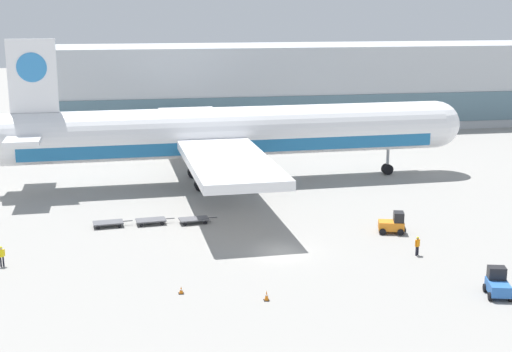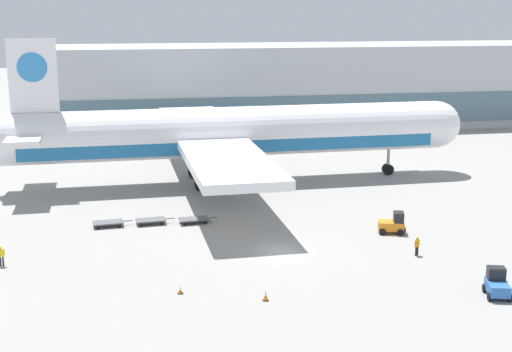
{
  "view_description": "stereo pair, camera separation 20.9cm",
  "coord_description": "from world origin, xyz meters",
  "px_view_note": "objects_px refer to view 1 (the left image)",
  "views": [
    {
      "loc": [
        -12.56,
        -56.1,
        20.33
      ],
      "look_at": [
        -0.19,
        11.43,
        4.0
      ],
      "focal_mm": 50.0,
      "sensor_mm": 36.0,
      "label": 1
    },
    {
      "loc": [
        -12.35,
        -56.14,
        20.33
      ],
      "look_at": [
        -0.19,
        11.43,
        4.0
      ],
      "focal_mm": 50.0,
      "sensor_mm": 36.0,
      "label": 2
    }
  ],
  "objects_px": {
    "airplane_main": "(224,134)",
    "baggage_dolly_third": "(194,219)",
    "ground_crew_near": "(1,255)",
    "traffic_cone_far": "(267,296)",
    "baggage_dolly_lead": "(108,223)",
    "baggage_dolly_second": "(151,220)",
    "baggage_tug_foreground": "(498,284)",
    "ground_crew_far": "(417,244)",
    "baggage_tug_mid": "(393,224)",
    "traffic_cone_near": "(181,290)"
  },
  "relations": [
    {
      "from": "ground_crew_far",
      "to": "traffic_cone_far",
      "type": "distance_m",
      "value": 15.89
    },
    {
      "from": "airplane_main",
      "to": "baggage_dolly_lead",
      "type": "relative_size",
      "value": 15.45
    },
    {
      "from": "baggage_tug_mid",
      "to": "traffic_cone_far",
      "type": "distance_m",
      "value": 19.62
    },
    {
      "from": "baggage_dolly_lead",
      "to": "baggage_dolly_second",
      "type": "height_order",
      "value": "same"
    },
    {
      "from": "baggage_dolly_third",
      "to": "ground_crew_far",
      "type": "xyz_separation_m",
      "value": [
        17.52,
        -12.53,
        0.57
      ]
    },
    {
      "from": "ground_crew_near",
      "to": "traffic_cone_near",
      "type": "height_order",
      "value": "ground_crew_near"
    },
    {
      "from": "airplane_main",
      "to": "baggage_dolly_lead",
      "type": "xyz_separation_m",
      "value": [
        -13.27,
        -15.37,
        -5.45
      ]
    },
    {
      "from": "baggage_tug_foreground",
      "to": "traffic_cone_near",
      "type": "distance_m",
      "value": 22.9
    },
    {
      "from": "ground_crew_far",
      "to": "baggage_tug_foreground",
      "type": "bearing_deg",
      "value": -101.94
    },
    {
      "from": "traffic_cone_far",
      "to": "airplane_main",
      "type": "bearing_deg",
      "value": 86.93
    },
    {
      "from": "baggage_dolly_third",
      "to": "traffic_cone_far",
      "type": "distance_m",
      "value": 19.78
    },
    {
      "from": "baggage_dolly_lead",
      "to": "airplane_main",
      "type": "bearing_deg",
      "value": 43.63
    },
    {
      "from": "baggage_tug_foreground",
      "to": "traffic_cone_far",
      "type": "relative_size",
      "value": 3.63
    },
    {
      "from": "baggage_dolly_second",
      "to": "baggage_dolly_third",
      "type": "xyz_separation_m",
      "value": [
        4.1,
        -0.41,
        0.0
      ]
    },
    {
      "from": "traffic_cone_near",
      "to": "baggage_tug_foreground",
      "type": "bearing_deg",
      "value": -11.16
    },
    {
      "from": "airplane_main",
      "to": "traffic_cone_far",
      "type": "xyz_separation_m",
      "value": [
        -1.89,
        -35.2,
        -5.47
      ]
    },
    {
      "from": "baggage_dolly_lead",
      "to": "traffic_cone_near",
      "type": "distance_m",
      "value": 18.33
    },
    {
      "from": "traffic_cone_near",
      "to": "traffic_cone_far",
      "type": "relative_size",
      "value": 0.73
    },
    {
      "from": "baggage_dolly_lead",
      "to": "ground_crew_far",
      "type": "bearing_deg",
      "value": -32.16
    },
    {
      "from": "baggage_dolly_third",
      "to": "ground_crew_near",
      "type": "xyz_separation_m",
      "value": [
        -16.33,
        -8.98,
        0.61
      ]
    },
    {
      "from": "ground_crew_far",
      "to": "traffic_cone_far",
      "type": "relative_size",
      "value": 2.21
    },
    {
      "from": "traffic_cone_near",
      "to": "ground_crew_far",
      "type": "bearing_deg",
      "value": 12.97
    },
    {
      "from": "baggage_dolly_second",
      "to": "traffic_cone_near",
      "type": "relative_size",
      "value": 6.84
    },
    {
      "from": "baggage_dolly_second",
      "to": "ground_crew_near",
      "type": "relative_size",
      "value": 2.21
    },
    {
      "from": "baggage_tug_foreground",
      "to": "airplane_main",
      "type": "bearing_deg",
      "value": 36.75
    },
    {
      "from": "ground_crew_far",
      "to": "airplane_main",
      "type": "bearing_deg",
      "value": 87.41
    },
    {
      "from": "baggage_tug_mid",
      "to": "traffic_cone_near",
      "type": "xyz_separation_m",
      "value": [
        -20.39,
        -10.85,
        -0.61
      ]
    },
    {
      "from": "airplane_main",
      "to": "baggage_dolly_third",
      "type": "xyz_separation_m",
      "value": [
        -5.15,
        -15.68,
        -5.45
      ]
    },
    {
      "from": "baggage_tug_foreground",
      "to": "traffic_cone_far",
      "type": "height_order",
      "value": "baggage_tug_foreground"
    },
    {
      "from": "baggage_tug_foreground",
      "to": "traffic_cone_far",
      "type": "bearing_deg",
      "value": 98.08
    },
    {
      "from": "baggage_dolly_third",
      "to": "baggage_dolly_lead",
      "type": "bearing_deg",
      "value": 172.2
    },
    {
      "from": "airplane_main",
      "to": "traffic_cone_far",
      "type": "distance_m",
      "value": 35.67
    },
    {
      "from": "baggage_dolly_second",
      "to": "airplane_main",
      "type": "bearing_deg",
      "value": 53.26
    },
    {
      "from": "ground_crew_near",
      "to": "traffic_cone_far",
      "type": "relative_size",
      "value": 2.27
    },
    {
      "from": "baggage_dolly_third",
      "to": "ground_crew_far",
      "type": "relative_size",
      "value": 2.27
    },
    {
      "from": "baggage_dolly_lead",
      "to": "traffic_cone_far",
      "type": "distance_m",
      "value": 22.86
    },
    {
      "from": "airplane_main",
      "to": "baggage_dolly_lead",
      "type": "distance_m",
      "value": 21.02
    },
    {
      "from": "baggage_tug_foreground",
      "to": "ground_crew_near",
      "type": "xyz_separation_m",
      "value": [
        -36.17,
        12.61,
        0.12
      ]
    },
    {
      "from": "baggage_tug_mid",
      "to": "ground_crew_near",
      "type": "distance_m",
      "value": 34.21
    },
    {
      "from": "baggage_tug_mid",
      "to": "baggage_dolly_lead",
      "type": "bearing_deg",
      "value": -178.59
    },
    {
      "from": "baggage_tug_foreground",
      "to": "baggage_dolly_lead",
      "type": "distance_m",
      "value": 35.53
    },
    {
      "from": "airplane_main",
      "to": "ground_crew_far",
      "type": "relative_size",
      "value": 35.11
    },
    {
      "from": "airplane_main",
      "to": "ground_crew_near",
      "type": "relative_size",
      "value": 34.13
    },
    {
      "from": "ground_crew_near",
      "to": "ground_crew_far",
      "type": "height_order",
      "value": "ground_crew_near"
    },
    {
      "from": "baggage_tug_foreground",
      "to": "ground_crew_far",
      "type": "xyz_separation_m",
      "value": [
        -2.32,
        9.07,
        0.09
      ]
    },
    {
      "from": "ground_crew_far",
      "to": "traffic_cone_near",
      "type": "relative_size",
      "value": 3.01
    },
    {
      "from": "baggage_tug_mid",
      "to": "baggage_dolly_third",
      "type": "relative_size",
      "value": 0.73
    },
    {
      "from": "baggage_tug_foreground",
      "to": "baggage_tug_mid",
      "type": "bearing_deg",
      "value": 22.95
    },
    {
      "from": "baggage_dolly_second",
      "to": "ground_crew_far",
      "type": "distance_m",
      "value": 25.2
    },
    {
      "from": "baggage_tug_foreground",
      "to": "baggage_dolly_third",
      "type": "xyz_separation_m",
      "value": [
        -19.84,
        21.59,
        -0.49
      ]
    }
  ]
}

